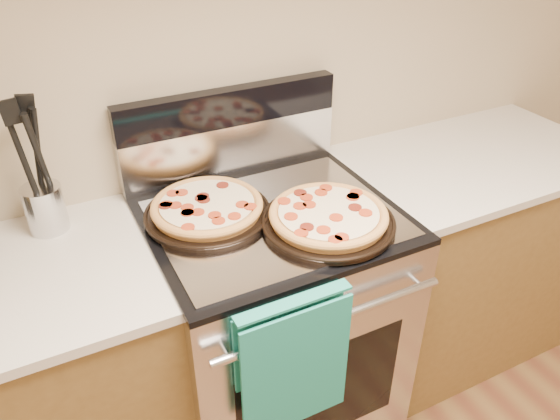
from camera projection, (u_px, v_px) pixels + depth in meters
name	position (u px, v px, depth m)	size (l,w,h in m)	color
wall_back	(221.00, 45.00, 1.71)	(4.00, 4.00, 0.00)	tan
range_body	(272.00, 325.00, 1.93)	(0.76, 0.68, 0.90)	#B7B7BC
oven_window	(320.00, 395.00, 1.68)	(0.56, 0.01, 0.40)	black
cooktop	(271.00, 217.00, 1.68)	(0.76, 0.68, 0.02)	black
backsplash_lower	(231.00, 148.00, 1.86)	(0.76, 0.06, 0.18)	silver
backsplash_upper	(229.00, 107.00, 1.78)	(0.76, 0.06, 0.12)	black
oven_handle	(333.00, 319.00, 1.46)	(0.03, 0.03, 0.70)	silver
dish_towel	(293.00, 361.00, 1.47)	(0.32, 0.05, 0.42)	#1A847A
foil_sheet	(275.00, 218.00, 1.65)	(0.70, 0.55, 0.01)	gray
cabinet_left	(3.00, 417.00, 1.62)	(1.00, 0.62, 0.88)	brown
cabinet_right	(457.00, 255.00, 2.29)	(1.00, 0.62, 0.88)	brown
countertop_right	(478.00, 159.00, 2.05)	(1.02, 0.64, 0.03)	beige
pepperoni_pizza_back	(207.00, 209.00, 1.65)	(0.38, 0.38, 0.05)	#B37036
pepperoni_pizza_front	(328.00, 218.00, 1.60)	(0.39, 0.39, 0.05)	#B37036
utensil_crock	(45.00, 208.00, 1.59)	(0.11, 0.11, 0.14)	silver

